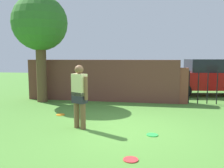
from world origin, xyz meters
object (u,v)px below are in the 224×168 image
(car, at_px, (209,77))
(frisbee_red, at_px, (131,160))
(tree, at_px, (40,25))
(frisbee_green, at_px, (152,135))
(frisbee_orange, at_px, (61,115))
(person, at_px, (79,94))

(car, bearing_deg, frisbee_red, 61.66)
(tree, bearing_deg, frisbee_red, -50.06)
(frisbee_green, relative_size, frisbee_red, 1.00)
(tree, distance_m, frisbee_orange, 4.04)
(person, bearing_deg, frisbee_red, 157.76)
(tree, height_order, frisbee_green, tree)
(person, distance_m, frisbee_orange, 1.84)
(person, relative_size, frisbee_green, 6.00)
(frisbee_green, bearing_deg, car, 68.15)
(tree, xyz_separation_m, frisbee_red, (4.13, -4.93, -3.09))
(person, xyz_separation_m, frisbee_green, (1.83, -0.23, -0.89))
(tree, relative_size, car, 0.97)
(frisbee_orange, xyz_separation_m, frisbee_red, (2.51, -2.89, 0.00))
(frisbee_green, distance_m, frisbee_red, 1.47)
(frisbee_red, bearing_deg, car, 69.46)
(frisbee_red, bearing_deg, frisbee_green, 75.66)
(car, height_order, frisbee_green, car)
(person, bearing_deg, frisbee_orange, -23.70)
(car, relative_size, frisbee_green, 16.27)
(car, xyz_separation_m, frisbee_orange, (-5.46, -5.00, -0.85))
(tree, relative_size, frisbee_orange, 15.81)
(frisbee_red, bearing_deg, frisbee_orange, 130.89)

